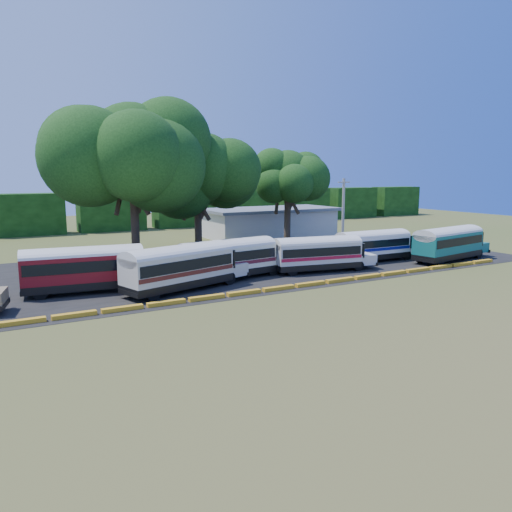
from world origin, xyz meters
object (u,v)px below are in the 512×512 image
tree_west (132,149)px  bus_white_red (319,252)px  bus_teal (450,242)px  bus_cream_west (181,265)px  bus_red (87,266)px

tree_west → bus_white_red: bearing=-39.6°
bus_white_red → bus_teal: 15.12m
bus_cream_west → bus_white_red: bearing=-12.1°
bus_red → tree_west: (6.38, 9.29, 9.11)m
bus_white_red → bus_red: bearing=-176.0°
bus_teal → tree_west: bearing=146.3°
bus_red → bus_cream_west: 7.03m
tree_west → bus_teal: bearing=-24.9°
bus_cream_west → bus_teal: bearing=-18.3°
bus_cream_west → bus_red: bearing=138.6°
bus_red → bus_cream_west: (6.36, -2.98, -0.00)m
bus_red → tree_west: size_ratio=0.70×
bus_red → bus_cream_west: bus_cream_west is taller
bus_cream_west → bus_white_red: bus_cream_west is taller
bus_cream_west → tree_west: (0.02, 12.27, 9.11)m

